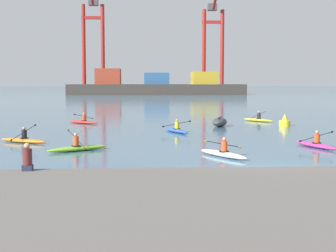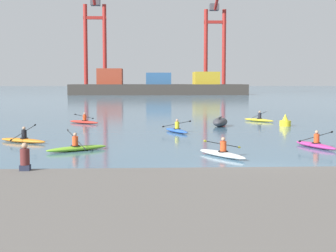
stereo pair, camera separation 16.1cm
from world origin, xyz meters
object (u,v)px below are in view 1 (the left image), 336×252
Objects in this scene: gantry_crane_west_mid at (213,36)px; seated_onlooker at (27,158)px; channel_buoy at (285,122)px; kayak_yellow at (258,120)px; container_barge at (155,86)px; capsized_dinghy at (220,122)px; kayak_magenta at (316,144)px; kayak_orange at (23,140)px; kayak_lime at (78,148)px; kayak_white at (223,153)px; gantry_crane_west at (93,32)px; kayak_blue at (176,130)px; kayak_red at (83,122)px.

gantry_crane_west_mid is 141.69m from seated_onlooker.
kayak_yellow is at bearing 101.96° from channel_buoy.
seated_onlooker is (-7.43, -123.36, -1.18)m from container_barge.
capsized_dinghy is 0.82× the size of kayak_magenta.
kayak_orange is 14.07m from seated_onlooker.
channel_buoy is at bearing 28.95° from kayak_orange.
kayak_lime is 3.54× the size of seated_onlooker.
gantry_crane_west_mid reaches higher than kayak_lime.
kayak_magenta is (5.66, -112.72, -2.13)m from container_barge.
gantry_crane_west_mid is at bearing 82.23° from capsized_dinghy.
seated_onlooker is at bearing -122.42° from channel_buoy.
kayak_lime is at bearing 161.44° from kayak_white.
channel_buoy is at bearing -77.12° from gantry_crane_west.
gantry_crane_west is 38.81× the size of channel_buoy.
channel_buoy is at bearing 26.91° from kayak_blue.
kayak_yellow is 3.48× the size of seated_onlooker.
kayak_blue and kayak_white have the same top height.
kayak_white is (-2.37, -16.32, -0.18)m from capsized_dinghy.
gantry_crane_west_mid reaches higher than kayak_white.
kayak_orange is (-13.17, -10.19, -0.18)m from capsized_dinghy.
kayak_magenta is 3.82× the size of seated_onlooker.
kayak_magenta is at bearing -76.31° from capsized_dinghy.
container_barge is at bearing 86.55° from seated_onlooker.
capsized_dinghy is (20.71, -113.64, -18.03)m from gantry_crane_west.
kayak_orange reaches higher than kayak_blue.
kayak_white is at bearing -83.12° from kayak_blue.
kayak_blue is at bearing -99.25° from gantry_crane_west_mid.
gantry_crane_west_mid reaches higher than kayak_magenta.
capsized_dinghy is at bearing -179.93° from channel_buoy.
gantry_crane_west_mid is at bearing 77.00° from kayak_orange.
kayak_blue is at bearing -129.50° from capsized_dinghy.
container_barge reaches higher than channel_buoy.
gantry_crane_west is 11.45× the size of kayak_blue.
channel_buoy is 0.30× the size of kayak_blue.
kayak_red is at bearing -95.21° from container_barge.
kayak_orange is 1.08× the size of kayak_red.
gantry_crane_west reaches higher than kayak_white.
kayak_blue is at bearing -130.27° from kayak_yellow.
kayak_yellow is at bearing 53.75° from kayak_lime.
kayak_yellow is at bearing 5.63° from kayak_red.
kayak_white is 6.39m from kayak_magenta.
channel_buoy is at bearing -78.04° from kayak_yellow.
kayak_red is at bearing -103.57° from gantry_crane_west_mid.
kayak_blue is at bearing -46.92° from kayak_red.
gantry_crane_west is 120.82m from kayak_blue.
gantry_crane_west is 130.36m from kayak_magenta.
gantry_crane_west is 12.48× the size of kayak_yellow.
kayak_lime reaches higher than kayak_blue.
channel_buoy is at bearing 0.07° from capsized_dinghy.
channel_buoy is (7.71, -99.51, -1.95)m from container_barge.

